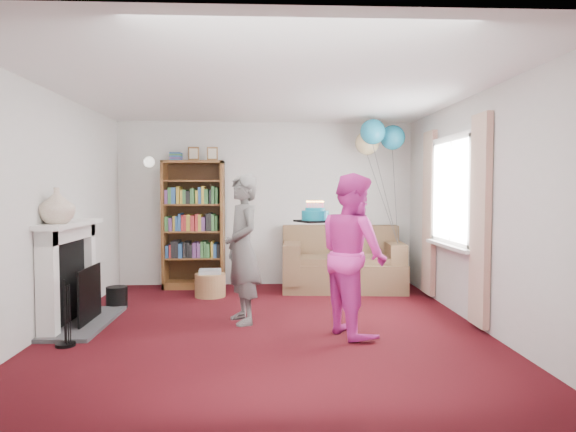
{
  "coord_description": "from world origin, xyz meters",
  "views": [
    {
      "loc": [
        -0.03,
        -5.41,
        1.47
      ],
      "look_at": [
        0.25,
        0.6,
        1.16
      ],
      "focal_mm": 32.0,
      "sensor_mm": 36.0,
      "label": 1
    }
  ],
  "objects_px": {
    "sofa": "(343,266)",
    "person_striped": "(243,249)",
    "bookcase": "(194,226)",
    "birthday_cake": "(315,216)",
    "person_magenta": "(353,254)"
  },
  "relations": [
    {
      "from": "sofa",
      "to": "person_striped",
      "type": "xyz_separation_m",
      "value": [
        -1.4,
        -1.86,
        0.47
      ]
    },
    {
      "from": "bookcase",
      "to": "birthday_cake",
      "type": "distance_m",
      "value": 2.85
    },
    {
      "from": "sofa",
      "to": "person_striped",
      "type": "bearing_deg",
      "value": -122.11
    },
    {
      "from": "bookcase",
      "to": "sofa",
      "type": "bearing_deg",
      "value": -5.93
    },
    {
      "from": "person_magenta",
      "to": "birthday_cake",
      "type": "relative_size",
      "value": 4.76
    },
    {
      "from": "person_magenta",
      "to": "sofa",
      "type": "bearing_deg",
      "value": -25.71
    },
    {
      "from": "person_striped",
      "to": "birthday_cake",
      "type": "height_order",
      "value": "person_striped"
    },
    {
      "from": "sofa",
      "to": "person_striped",
      "type": "distance_m",
      "value": 2.38
    },
    {
      "from": "bookcase",
      "to": "person_magenta",
      "type": "distance_m",
      "value": 3.24
    },
    {
      "from": "person_magenta",
      "to": "birthday_cake",
      "type": "bearing_deg",
      "value": 38.25
    },
    {
      "from": "person_striped",
      "to": "bookcase",
      "type": "bearing_deg",
      "value": -178.53
    },
    {
      "from": "person_magenta",
      "to": "person_striped",
      "type": "bearing_deg",
      "value": 47.1
    },
    {
      "from": "person_striped",
      "to": "person_magenta",
      "type": "bearing_deg",
      "value": 46.81
    },
    {
      "from": "bookcase",
      "to": "person_striped",
      "type": "height_order",
      "value": "bookcase"
    },
    {
      "from": "bookcase",
      "to": "person_striped",
      "type": "xyz_separation_m",
      "value": [
        0.81,
        -2.09,
        -0.11
      ]
    }
  ]
}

